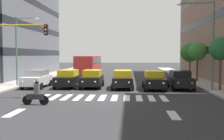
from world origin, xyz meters
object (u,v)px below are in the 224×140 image
at_px(car_2, 123,79).
at_px(street_tree_0, 221,49).
at_px(motorcycle_with_rider, 36,95).
at_px(car_4, 68,78).
at_px(car_1, 154,80).
at_px(car_3, 92,79).
at_px(car_0, 180,79).
at_px(street_tree_2, 190,53).
at_px(car_5, 37,78).
at_px(street_lamp_left, 207,36).
at_px(street_tree_1, 197,51).
at_px(street_lamp_right, 20,44).
at_px(traffic_light_gantry, 6,47).
at_px(bus_behind_traffic, 89,64).

distance_m(car_2, street_tree_0, 9.02).
bearing_deg(motorcycle_with_rider, car_4, -89.63).
xyz_separation_m(car_1, car_3, (5.84, -1.01, 0.00)).
bearing_deg(car_0, street_tree_0, 153.68).
bearing_deg(street_tree_2, car_5, 33.10).
height_order(car_5, street_lamp_left, street_lamp_left).
bearing_deg(car_4, street_tree_0, 171.73).
height_order(street_lamp_left, street_tree_1, street_lamp_left).
bearing_deg(street_lamp_right, motorcycle_with_rider, 117.32).
distance_m(traffic_light_gantry, street_tree_1, 20.91).
bearing_deg(traffic_light_gantry, street_tree_0, -163.98).
xyz_separation_m(car_2, car_5, (8.37, -0.21, 0.00)).
height_order(car_0, street_lamp_right, street_lamp_right).
distance_m(car_3, car_5, 5.39).
bearing_deg(bus_behind_traffic, car_4, 90.00).
relative_size(car_3, motorcycle_with_rider, 2.61).
distance_m(motorcycle_with_rider, street_lamp_right, 11.30).
bearing_deg(street_tree_2, street_tree_0, 88.68).
bearing_deg(traffic_light_gantry, car_1, -152.47).
relative_size(car_4, street_tree_2, 0.97).
bearing_deg(bus_behind_traffic, car_3, 99.85).
xyz_separation_m(car_4, motorcycle_with_rider, (-0.06, 9.14, -0.24)).
height_order(street_tree_1, street_tree_2, street_tree_2).
bearing_deg(motorcycle_with_rider, car_1, -135.06).
bearing_deg(car_2, motorcycle_with_rider, 58.69).
relative_size(car_5, traffic_light_gantry, 0.81).
distance_m(street_lamp_right, street_tree_2, 21.72).
relative_size(car_0, car_5, 1.00).
height_order(bus_behind_traffic, street_tree_2, street_tree_2).
xyz_separation_m(car_3, bus_behind_traffic, (2.38, -13.72, 0.97)).
bearing_deg(bus_behind_traffic, street_lamp_left, 128.96).
relative_size(car_3, car_4, 1.00).
distance_m(car_1, street_lamp_right, 13.58).
height_order(car_4, street_lamp_left, street_lamp_left).
distance_m(bus_behind_traffic, street_lamp_right, 14.43).
relative_size(car_5, bus_behind_traffic, 0.42).
xyz_separation_m(car_2, street_lamp_right, (10.22, -0.78, 3.40)).
xyz_separation_m(street_lamp_right, street_tree_0, (-18.65, 2.37, -0.62)).
bearing_deg(car_2, street_tree_1, -143.75).
bearing_deg(street_tree_0, car_5, -6.14).
distance_m(car_1, traffic_light_gantry, 12.91).
xyz_separation_m(car_5, street_lamp_right, (1.85, -0.56, 3.40)).
bearing_deg(car_1, car_3, -9.84).
bearing_deg(bus_behind_traffic, street_lamp_right, 70.07).
bearing_deg(car_1, street_tree_2, -116.21).
bearing_deg(street_tree_2, car_1, 63.79).
distance_m(car_1, street_lamp_left, 6.01).
xyz_separation_m(car_1, traffic_light_gantry, (11.17, 5.82, 2.82)).
bearing_deg(car_2, bus_behind_traffic, -69.23).
bearing_deg(car_4, street_tree_2, -142.17).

